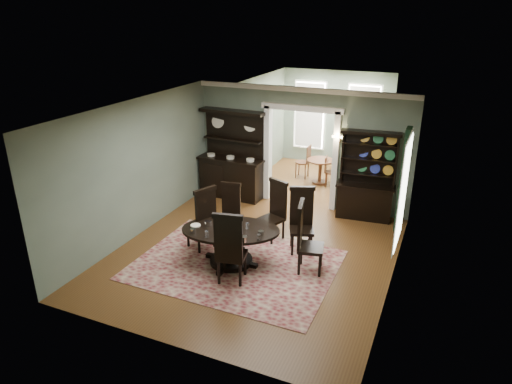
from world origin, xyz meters
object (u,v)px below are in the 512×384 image
dining_table (231,239)px  parlor_table (320,168)px  sideboard (232,167)px  welsh_dresser (366,187)px

dining_table → parlor_table: bearing=68.0°
parlor_table → dining_table: bearing=-94.1°
dining_table → sideboard: size_ratio=0.96×
sideboard → welsh_dresser: size_ratio=1.09×
dining_table → welsh_dresser: bearing=40.5°
sideboard → welsh_dresser: (3.53, 0.04, -0.04)m
welsh_dresser → parlor_table: (-1.63, 1.84, -0.31)m
dining_table → welsh_dresser: size_ratio=1.05×
dining_table → sideboard: (-1.54, 3.20, 0.29)m
sideboard → parlor_table: 2.70m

